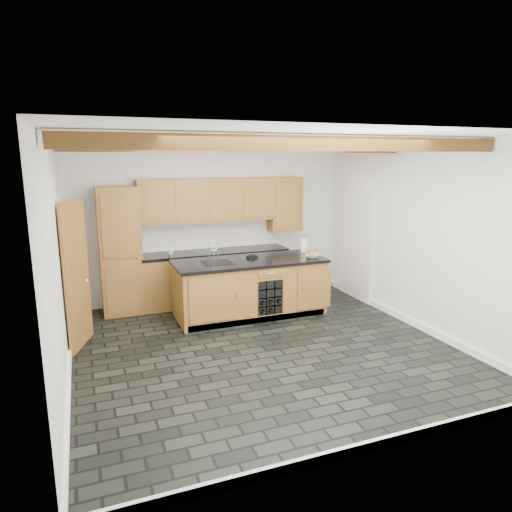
{
  "coord_description": "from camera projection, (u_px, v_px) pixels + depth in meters",
  "views": [
    {
      "loc": [
        -2.2,
        -5.47,
        2.56
      ],
      "look_at": [
        0.22,
        0.8,
        1.1
      ],
      "focal_mm": 32.0,
      "sensor_mm": 36.0,
      "label": 1
    }
  ],
  "objects": [
    {
      "name": "paper_towel",
      "position": [
        304.0,
        245.0,
        8.01
      ],
      "size": [
        0.12,
        0.12,
        0.24
      ],
      "primitive_type": "cylinder",
      "color": "white",
      "rests_on": "island"
    },
    {
      "name": "fruit_bowl",
      "position": [
        313.0,
        256.0,
        7.56
      ],
      "size": [
        0.31,
        0.31,
        0.06
      ],
      "primitive_type": "imported",
      "rotation": [
        0.0,
        0.0,
        -0.43
      ],
      "color": "silver",
      "rests_on": "island"
    },
    {
      "name": "ground",
      "position": [
        262.0,
        346.0,
        6.31
      ],
      "size": [
        5.0,
        5.0,
        0.0
      ],
      "primitive_type": "plane",
      "color": "black",
      "rests_on": "ground"
    },
    {
      "name": "back_cabinetry",
      "position": [
        195.0,
        249.0,
        8.01
      ],
      "size": [
        3.65,
        0.62,
        2.2
      ],
      "color": "olive",
      "rests_on": "ground"
    },
    {
      "name": "island",
      "position": [
        250.0,
        288.0,
        7.49
      ],
      "size": [
        2.48,
        0.96,
        0.93
      ],
      "color": "olive",
      "rests_on": "ground"
    },
    {
      "name": "mug",
      "position": [
        170.0,
        252.0,
        7.81
      ],
      "size": [
        0.14,
        0.14,
        0.1
      ],
      "primitive_type": "imported",
      "rotation": [
        0.0,
        0.0,
        0.37
      ],
      "color": "white",
      "rests_on": "back_cabinetry"
    },
    {
      "name": "faucet",
      "position": [
        216.0,
        260.0,
        7.23
      ],
      "size": [
        0.45,
        0.4,
        0.34
      ],
      "color": "black",
      "rests_on": "island"
    },
    {
      "name": "kitchen_scale",
      "position": [
        252.0,
        256.0,
        7.54
      ],
      "size": [
        0.19,
        0.13,
        0.05
      ],
      "rotation": [
        0.0,
        0.0,
        0.22
      ],
      "color": "black",
      "rests_on": "island"
    },
    {
      "name": "room_shell",
      "position": [
        243.0,
        232.0,
        6.44
      ],
      "size": [
        5.01,
        5.0,
        5.0
      ],
      "color": "white",
      "rests_on": "ground"
    },
    {
      "name": "fruit_cluster",
      "position": [
        313.0,
        254.0,
        7.55
      ],
      "size": [
        0.16,
        0.17,
        0.07
      ],
      "color": "#A91B16",
      "rests_on": "fruit_bowl"
    }
  ]
}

